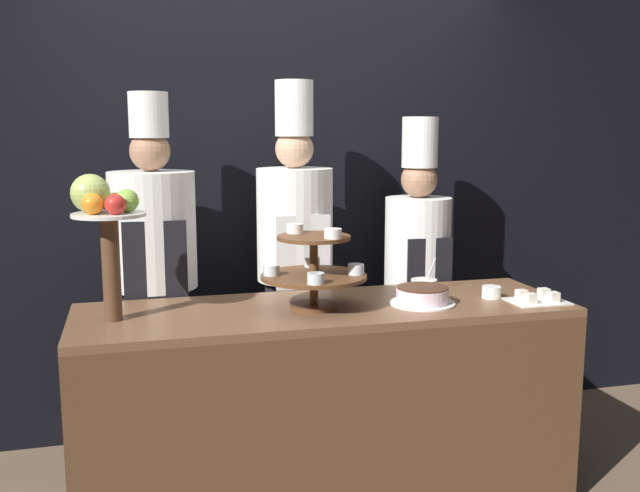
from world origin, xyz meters
name	(u,v)px	position (x,y,z in m)	size (l,w,h in m)	color
wall_back	(281,178)	(0.00, 1.27, 1.40)	(10.00, 0.06, 2.80)	black
buffet_counter	(326,405)	(0.00, 0.33, 0.45)	(2.15, 0.67, 0.91)	brown
tiered_stand	(314,267)	(-0.06, 0.32, 1.08)	(0.46, 0.46, 0.36)	brown
fruit_pedestal	(103,216)	(-0.91, 0.34, 1.33)	(0.29, 0.29, 0.59)	brown
cake_round	(422,296)	(0.42, 0.26, 0.94)	(0.29, 0.29, 0.08)	white
cup_white	(491,292)	(0.77, 0.29, 0.93)	(0.09, 0.09, 0.05)	white
cake_square_tray	(537,298)	(0.93, 0.17, 0.92)	(0.25, 0.19, 0.05)	white
serving_bowl_far	(424,285)	(0.53, 0.50, 0.93)	(0.12, 0.12, 0.16)	white
chef_left	(154,268)	(-0.71, 0.88, 1.01)	(0.41, 0.41, 1.84)	#28282D
chef_center_left	(295,256)	(-0.01, 0.88, 1.04)	(0.38, 0.38, 1.90)	#28282D
chef_center_right	(417,267)	(0.65, 0.88, 0.94)	(0.35, 0.35, 1.73)	#38332D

